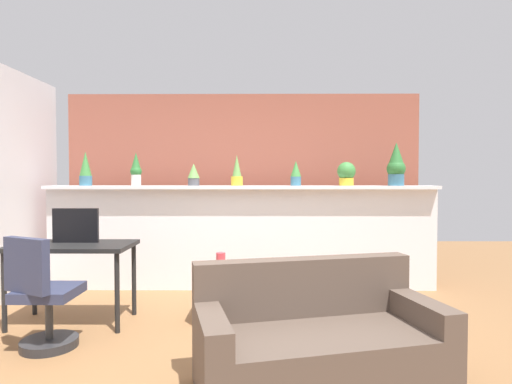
{
  "coord_description": "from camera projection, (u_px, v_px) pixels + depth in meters",
  "views": [
    {
      "loc": [
        0.22,
        -3.19,
        1.36
      ],
      "look_at": [
        0.19,
        0.97,
        1.23
      ],
      "focal_mm": 29.79,
      "sensor_mm": 36.0,
      "label": 1
    }
  ],
  "objects": [
    {
      "name": "side_cube_shelf",
      "position": [
        219.0,
        295.0,
        4.05
      ],
      "size": [
        0.4,
        0.41,
        0.5
      ],
      "color": "tan",
      "rests_on": "ground"
    },
    {
      "name": "potted_plant_2",
      "position": [
        194.0,
        174.0,
        5.16
      ],
      "size": [
        0.15,
        0.15,
        0.27
      ],
      "color": "#4C4C51",
      "rests_on": "plant_shelf"
    },
    {
      "name": "potted_plant_3",
      "position": [
        237.0,
        172.0,
        5.14
      ],
      "size": [
        0.14,
        0.14,
        0.37
      ],
      "color": "gold",
      "rests_on": "plant_shelf"
    },
    {
      "name": "tv_monitor",
      "position": [
        76.0,
        225.0,
        4.05
      ],
      "size": [
        0.43,
        0.04,
        0.33
      ],
      "primitive_type": "cube",
      "color": "black",
      "rests_on": "desk"
    },
    {
      "name": "potted_plant_6",
      "position": [
        396.0,
        165.0,
        5.11
      ],
      "size": [
        0.22,
        0.22,
        0.52
      ],
      "color": "#386B84",
      "rests_on": "plant_shelf"
    },
    {
      "name": "potted_plant_5",
      "position": [
        346.0,
        173.0,
        5.16
      ],
      "size": [
        0.22,
        0.22,
        0.29
      ],
      "color": "gold",
      "rests_on": "plant_shelf"
    },
    {
      "name": "potted_plant_4",
      "position": [
        296.0,
        173.0,
        5.17
      ],
      "size": [
        0.13,
        0.13,
        0.3
      ],
      "color": "#386B84",
      "rests_on": "plant_shelf"
    },
    {
      "name": "divider_wall",
      "position": [
        242.0,
        239.0,
        5.21
      ],
      "size": [
        4.73,
        0.16,
        1.23
      ],
      "primitive_type": "cube",
      "color": "silver",
      "rests_on": "ground"
    },
    {
      "name": "office_chair",
      "position": [
        43.0,
        301.0,
        3.35
      ],
      "size": [
        0.52,
        0.52,
        0.91
      ],
      "color": "#262628",
      "rests_on": "ground"
    },
    {
      "name": "couch",
      "position": [
        317.0,
        344.0,
        2.75
      ],
      "size": [
        1.7,
        1.11,
        0.8
      ],
      "color": "brown",
      "rests_on": "ground"
    },
    {
      "name": "plant_shelf",
      "position": [
        241.0,
        187.0,
        5.15
      ],
      "size": [
        4.73,
        0.31,
        0.04
      ],
      "primitive_type": "cube",
      "color": "silver",
      "rests_on": "divider_wall"
    },
    {
      "name": "vase_on_shelf",
      "position": [
        221.0,
        261.0,
        4.05
      ],
      "size": [
        0.09,
        0.09,
        0.15
      ],
      "primitive_type": "cylinder",
      "color": "#CC3D47",
      "rests_on": "side_cube_shelf"
    },
    {
      "name": "brick_wall_behind",
      "position": [
        243.0,
        187.0,
        5.79
      ],
      "size": [
        4.73,
        0.1,
        2.5
      ],
      "primitive_type": "cube",
      "color": "#9E5442",
      "rests_on": "ground"
    },
    {
      "name": "ground_plane",
      "position": [
        230.0,
        357.0,
        3.23
      ],
      "size": [
        12.0,
        12.0,
        0.0
      ],
      "primitive_type": "plane",
      "color": "brown"
    },
    {
      "name": "potted_plant_1",
      "position": [
        136.0,
        170.0,
        5.16
      ],
      "size": [
        0.14,
        0.14,
        0.4
      ],
      "color": "silver",
      "rests_on": "plant_shelf"
    },
    {
      "name": "potted_plant_0",
      "position": [
        86.0,
        169.0,
        5.15
      ],
      "size": [
        0.15,
        0.15,
        0.41
      ],
      "color": "#386B84",
      "rests_on": "plant_shelf"
    },
    {
      "name": "desk",
      "position": [
        73.0,
        253.0,
        3.97
      ],
      "size": [
        1.1,
        0.6,
        0.75
      ],
      "color": "black",
      "rests_on": "ground"
    }
  ]
}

